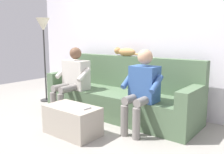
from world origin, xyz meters
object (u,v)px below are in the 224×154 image
Objects in this scene: couch at (120,96)px; person_right_seated at (73,77)px; floor_lamp at (43,32)px; cat_on_backrest at (125,52)px; coffee_table at (72,120)px; remote_white at (86,108)px; person_left_seated at (142,86)px.

person_right_seated reaches higher than couch.
floor_lamp is (1.01, -0.20, 0.75)m from person_right_seated.
coffee_table is at bearing 93.68° from cat_on_backrest.
remote_white is (-0.31, 1.28, -0.63)m from cat_on_backrest.
person_left_seated is (-0.66, -0.66, 0.43)m from coffee_table.
couch is 0.82m from person_left_seated.
couch reaches higher than coffee_table.
person_left_seated is at bearing 175.72° from floor_lamp.
couch is 3.59× the size of coffee_table.
couch reaches higher than remote_white.
floor_lamp is at bearing 16.98° from cat_on_backrest.
remote_white reaches higher than coffee_table.
floor_lamp is at bearing 7.46° from couch.
coffee_table is 0.45× the size of floor_lamp.
coffee_table is 2.20m from floor_lamp.
person_right_seated is at bearing 168.91° from floor_lamp.
coffee_table is 1.02m from person_left_seated.
person_left_seated is 1.01× the size of person_right_seated.
couch is 0.83m from person_right_seated.
couch is 0.76m from cat_on_backrest.
cat_on_backrest reaches higher than remote_white.
coffee_table is 0.66× the size of person_left_seated.
person_right_seated is at bearing 49.98° from cat_on_backrest.
person_right_seated is 1.92× the size of cat_on_backrest.
cat_on_backrest is (0.74, -0.66, 0.40)m from person_left_seated.
floor_lamp is at bearing -4.28° from person_left_seated.
cat_on_backrest is at bearing -72.32° from couch.
floor_lamp reaches higher than person_left_seated.
person_left_seated is 8.53× the size of remote_white.
coffee_table is 0.30m from remote_white.
remote_white is at bearing 157.15° from floor_lamp.
person_right_seated reaches higher than remote_white.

